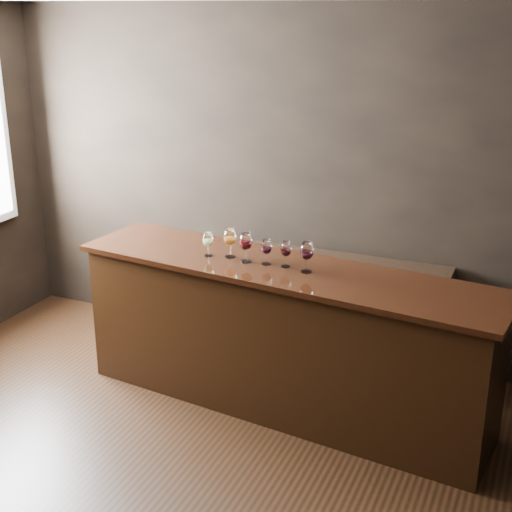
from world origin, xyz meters
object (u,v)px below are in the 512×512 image
at_px(glass_white, 208,240).
at_px(glass_red_d, 307,251).
at_px(glass_amber, 230,238).
at_px(glass_red_a, 246,242).
at_px(glass_red_b, 266,247).
at_px(glass_red_c, 286,250).
at_px(bar_counter, 283,341).
at_px(back_bar_shelf, 293,305).

bearing_deg(glass_white, glass_red_d, -1.92).
relative_size(glass_white, glass_amber, 0.84).
height_order(glass_amber, glass_red_a, glass_red_a).
relative_size(glass_amber, glass_red_b, 1.18).
distance_m(glass_red_c, glass_red_d, 0.17).
height_order(glass_white, glass_red_c, glass_red_c).
bearing_deg(glass_red_c, glass_red_a, -176.41).
bearing_deg(glass_amber, glass_red_a, -16.75).
height_order(glass_amber, glass_red_c, glass_amber).
xyz_separation_m(glass_red_a, glass_red_c, (0.29, 0.02, -0.02)).
xyz_separation_m(bar_counter, back_bar_shelf, (-0.22, 0.79, -0.07)).
xyz_separation_m(bar_counter, glass_red_d, (0.17, -0.03, 0.70)).
relative_size(bar_counter, glass_white, 16.78).
distance_m(bar_counter, glass_white, 0.89).
height_order(bar_counter, back_bar_shelf, bar_counter).
height_order(bar_counter, glass_red_b, glass_red_b).
bearing_deg(bar_counter, back_bar_shelf, 111.71).
bearing_deg(back_bar_shelf, glass_white, -114.72).
bearing_deg(glass_amber, bar_counter, -5.31).
distance_m(back_bar_shelf, glass_red_b, 1.09).
distance_m(glass_amber, glass_red_b, 0.29).
bearing_deg(back_bar_shelf, glass_red_d, -64.45).
xyz_separation_m(back_bar_shelf, glass_amber, (-0.21, -0.75, 0.77)).
distance_m(bar_counter, glass_red_d, 0.72).
bearing_deg(back_bar_shelf, bar_counter, -74.66).
relative_size(glass_red_a, glass_red_d, 0.99).
relative_size(bar_counter, glass_red_d, 13.81).
relative_size(glass_white, glass_red_a, 0.83).
bearing_deg(glass_amber, back_bar_shelf, 74.36).
bearing_deg(glass_amber, glass_white, -165.14).
distance_m(back_bar_shelf, glass_red_d, 1.19).
xyz_separation_m(back_bar_shelf, glass_red_b, (0.08, -0.78, 0.75)).
bearing_deg(back_bar_shelf, glass_red_a, -94.83).
distance_m(bar_counter, back_bar_shelf, 0.82).
relative_size(glass_amber, glass_red_a, 0.99).
bearing_deg(glass_red_a, glass_white, 179.59).
height_order(back_bar_shelf, glass_red_c, glass_red_c).
bearing_deg(glass_red_d, glass_white, 178.08).
bearing_deg(glass_red_d, bar_counter, 171.28).
xyz_separation_m(glass_amber, glass_red_d, (0.60, -0.07, 0.00)).
relative_size(glass_red_b, glass_red_d, 0.83).
height_order(glass_white, glass_amber, glass_amber).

